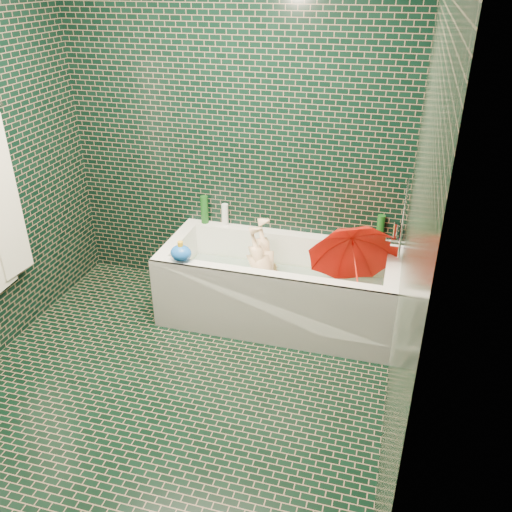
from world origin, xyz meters
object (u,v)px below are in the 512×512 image
(child, at_px, (265,279))
(bath_toy, at_px, (181,253))
(umbrella, at_px, (356,267))
(bathtub, at_px, (278,293))
(rubber_duck, at_px, (363,236))

(child, relative_size, bath_toy, 5.07)
(child, relative_size, umbrella, 1.41)
(bathtub, height_order, umbrella, umbrella)
(bathtub, height_order, child, bathtub)
(umbrella, distance_m, bath_toy, 1.21)
(child, height_order, bath_toy, bath_toy)
(bathtub, distance_m, child, 0.14)
(bathtub, relative_size, bath_toy, 9.73)
(child, relative_size, rubber_duck, 8.05)
(rubber_duck, height_order, bath_toy, bath_toy)
(child, xyz_separation_m, rubber_duck, (0.66, 0.34, 0.28))
(child, bearing_deg, bathtub, 91.89)
(umbrella, bearing_deg, rubber_duck, 78.12)
(bath_toy, bearing_deg, bathtub, 11.13)
(umbrella, bearing_deg, child, 164.72)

